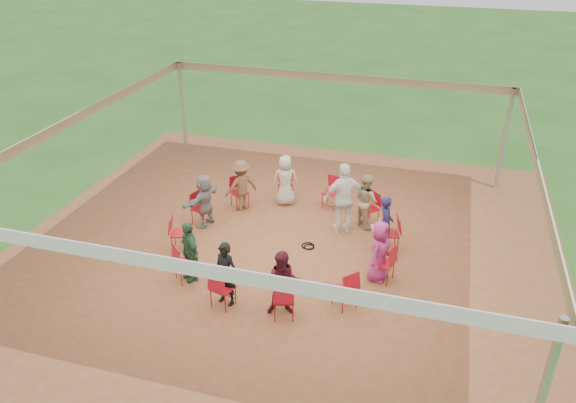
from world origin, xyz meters
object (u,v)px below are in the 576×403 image
(chair_1, at_px, (369,209))
(person_seated_3, at_px, (241,185))
(chair_5, at_px, (201,208))
(chair_7, at_px, (185,263))
(person_seated_5, at_px, (190,251))
(person_seated_7, at_px, (284,284))
(chair_6, at_px, (180,233))
(person_seated_0, at_px, (386,224))
(chair_11, at_px, (383,263))
(chair_8, at_px, (223,288))
(chair_4, at_px, (240,192))
(chair_3, at_px, (286,187))
(person_seated_8, at_px, (379,251))
(person_seated_6, at_px, (226,274))
(cable_coil, at_px, (308,246))
(person_seated_1, at_px, (366,200))
(laptop, at_px, (379,226))
(person_seated_2, at_px, (285,180))
(chair_9, at_px, (284,298))
(person_seated_4, at_px, (204,200))
(chair_10, at_px, (345,288))
(standing_person, at_px, (344,199))
(chair_2, at_px, (331,193))

(chair_1, relative_size, person_seated_3, 0.63)
(chair_5, distance_m, chair_7, 2.50)
(person_seated_5, relative_size, person_seated_7, 1.00)
(chair_5, height_order, chair_6, same)
(person_seated_0, bearing_deg, chair_11, 170.23)
(chair_8, bearing_deg, chair_4, 120.00)
(chair_3, height_order, person_seated_8, person_seated_8)
(person_seated_6, bearing_deg, person_seated_0, 60.00)
(chair_5, xyz_separation_m, cable_coil, (2.95, -0.33, -0.43))
(chair_11, bearing_deg, person_seated_1, 32.43)
(chair_3, relative_size, person_seated_8, 0.63)
(person_seated_0, xyz_separation_m, person_seated_8, (0.03, -1.23, 0.00))
(person_seated_1, relative_size, cable_coil, 3.87)
(chair_11, distance_m, person_seated_8, 0.30)
(person_seated_0, height_order, person_seated_6, same)
(person_seated_0, relative_size, laptop, 3.94)
(person_seated_2, bearing_deg, laptop, 132.96)
(chair_9, bearing_deg, cable_coil, 77.60)
(chair_7, relative_size, person_seated_3, 0.63)
(chair_9, height_order, person_seated_8, person_seated_8)
(chair_9, distance_m, person_seated_4, 4.24)
(person_seated_3, bearing_deg, chair_7, 43.59)
(chair_4, relative_size, person_seated_3, 0.63)
(chair_4, bearing_deg, chair_6, 30.00)
(chair_4, relative_size, chair_9, 1.00)
(chair_6, distance_m, chair_11, 4.84)
(chair_3, distance_m, chair_11, 4.34)
(person_seated_1, relative_size, person_seated_2, 1.00)
(chair_10, height_order, laptop, chair_10)
(chair_4, relative_size, chair_10, 1.00)
(chair_3, height_order, chair_11, same)
(chair_4, height_order, person_seated_1, person_seated_1)
(person_seated_2, distance_m, person_seated_4, 2.38)
(standing_person, bearing_deg, person_seated_5, 16.87)
(chair_2, xyz_separation_m, chair_6, (-3.00, -3.13, 0.00))
(person_seated_0, relative_size, person_seated_8, 1.00)
(person_seated_2, bearing_deg, chair_6, 43.59)
(person_seated_2, height_order, person_seated_5, same)
(chair_5, relative_size, person_seated_4, 0.63)
(person_seated_3, bearing_deg, chair_6, 27.57)
(person_seated_0, bearing_deg, person_seated_1, 15.00)
(person_seated_2, relative_size, standing_person, 0.76)
(chair_10, xyz_separation_m, person_seated_7, (-1.14, -0.56, 0.27))
(chair_2, distance_m, standing_person, 1.42)
(chair_4, height_order, standing_person, standing_person)
(person_seated_3, xyz_separation_m, person_seated_6, (1.16, -3.97, 0.00))
(chair_3, relative_size, person_seated_4, 0.63)
(chair_11, relative_size, person_seated_6, 0.63)
(chair_4, relative_size, laptop, 2.48)
(chair_4, distance_m, laptop, 4.10)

